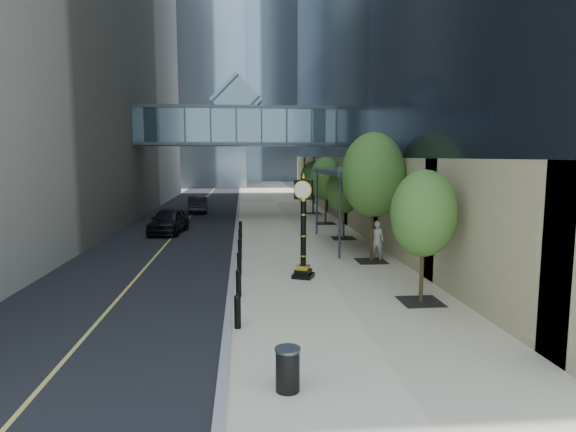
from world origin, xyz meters
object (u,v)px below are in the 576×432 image
object	(u,v)px
trash_bin	(288,371)
car_near	(169,221)
car_far	(198,204)
pedestrian	(377,240)
street_clock	(303,234)

from	to	relation	value
trash_bin	car_near	size ratio (longest dim) A/B	0.19
car_far	pedestrian	bearing A→B (deg)	113.27
pedestrian	car_near	xyz separation A→B (m)	(-11.36, 9.54, -0.18)
trash_bin	pedestrian	distance (m)	13.88
street_clock	trash_bin	bearing A→B (deg)	-75.72
street_clock	trash_bin	xyz separation A→B (m)	(-1.54, -9.61, -1.39)
trash_bin	pedestrian	xyz separation A→B (m)	(5.52, 12.73, 0.52)
trash_bin	car_far	xyz separation A→B (m)	(-4.99, 34.15, 0.28)
pedestrian	car_far	xyz separation A→B (m)	(-10.51, 21.42, -0.24)
car_near	car_far	distance (m)	11.92
street_clock	car_far	size ratio (longest dim) A/B	0.91
pedestrian	car_near	size ratio (longest dim) A/B	0.40
street_clock	car_far	distance (m)	25.41
car_near	trash_bin	bearing A→B (deg)	-69.11
pedestrian	car_far	bearing A→B (deg)	-53.20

